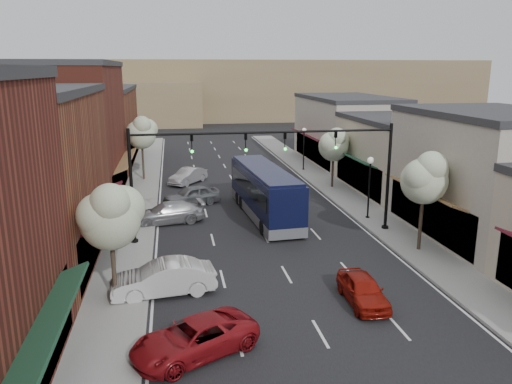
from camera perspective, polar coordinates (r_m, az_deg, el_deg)
name	(u,v)px	position (r m, az deg, el deg)	size (l,w,h in m)	color
ground	(296,291)	(24.28, 4.59, -11.23)	(160.00, 160.00, 0.00)	black
sidewalk_left	(138,200)	(41.17, -13.30, -0.85)	(2.80, 73.00, 0.15)	gray
sidewalk_right	(339,191)	(43.37, 9.41, 0.08)	(2.80, 73.00, 0.15)	gray
curb_left	(156,199)	(41.10, -11.35, -0.77)	(0.25, 73.00, 0.17)	gray
curb_right	(323,192)	(42.94, 7.64, 0.01)	(0.25, 73.00, 0.17)	gray
bldg_left_midnear	(5,180)	(29.18, -26.75, 1.26)	(10.14, 14.10, 9.40)	brown
bldg_left_midfar	(60,133)	(42.47, -21.51, 6.33)	(10.14, 14.10, 10.90)	maroon
bldg_left_far	(92,126)	(58.26, -18.29, 7.16)	(10.14, 18.10, 8.40)	brown
bldg_right_midnear	(489,175)	(34.00, 25.12, 1.75)	(9.14, 12.10, 7.90)	#B3A799
bldg_right_midfar	(401,155)	(44.32, 16.29, 4.09)	(9.14, 12.10, 6.40)	#B8A992
bldg_right_far	(346,130)	(57.04, 10.25, 7.00)	(9.14, 16.10, 7.40)	#B3A799
hill_far	(196,89)	(111.50, -6.91, 11.59)	(120.00, 30.00, 12.00)	#7A6647
hill_near	(65,103)	(101.37, -20.97, 9.44)	(50.00, 20.00, 8.00)	#7A6647
signal_mast_right	(353,162)	(31.84, 11.08, 3.38)	(8.22, 0.46, 7.00)	black
signal_mast_left	(172,168)	(29.82, -9.61, 2.74)	(8.22, 0.46, 7.00)	black
tree_right_near	(426,177)	(29.38, 18.82, 1.68)	(2.85, 2.65, 5.95)	#47382B
tree_right_far	(334,144)	(43.95, 8.94, 5.49)	(2.85, 2.65, 5.43)	#47382B
tree_left_near	(111,215)	(22.24, -16.27, -2.51)	(2.85, 2.65, 5.69)	#47382B
tree_left_far	(142,132)	(47.64, -12.91, 6.69)	(2.85, 2.65, 6.13)	#47382B
lamp_post_near	(370,178)	(35.23, 12.86, 1.61)	(0.44, 0.44, 4.44)	black
lamp_post_far	(304,142)	(51.57, 5.49, 5.71)	(0.44, 0.44, 4.44)	black
coach_bus	(264,191)	(35.39, 0.98, 0.08)	(3.35, 11.67, 3.52)	black
red_hatchback	(363,289)	(23.32, 12.10, -10.84)	(1.54, 3.84, 1.31)	maroon
parked_car_a	(194,338)	(19.23, -7.05, -16.24)	(2.21, 4.80, 1.33)	maroon
parked_car_b	(163,278)	(23.96, -10.56, -9.69)	(1.69, 4.84, 1.59)	silver
parked_car_c	(168,213)	(34.64, -10.07, -2.35)	(2.03, 4.99, 1.45)	#A2A3A8
parked_car_d	(192,195)	(39.00, -7.36, -0.38)	(1.78, 4.42, 1.50)	slate
parked_car_e	(188,176)	(46.29, -7.76, 1.83)	(1.52, 4.36, 1.44)	#ABABB1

